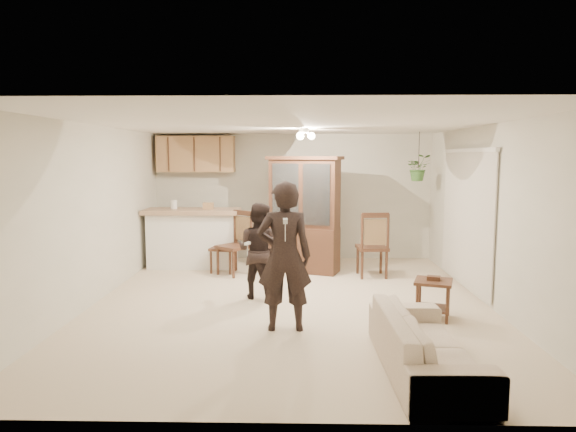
{
  "coord_description": "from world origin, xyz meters",
  "views": [
    {
      "loc": [
        0.13,
        -7.02,
        2.07
      ],
      "look_at": [
        -0.04,
        0.4,
        1.19
      ],
      "focal_mm": 32.0,
      "sensor_mm": 36.0,
      "label": 1
    }
  ],
  "objects_px": {
    "chair_bar": "(224,257)",
    "sofa": "(426,335)",
    "child": "(259,252)",
    "china_hutch": "(305,215)",
    "chair_hutch_left": "(234,257)",
    "side_table": "(433,299)",
    "adult": "(284,255)",
    "chair_hutch_right": "(372,258)"
  },
  "relations": [
    {
      "from": "chair_bar",
      "to": "sofa",
      "type": "bearing_deg",
      "value": -48.42
    },
    {
      "from": "sofa",
      "to": "child",
      "type": "bearing_deg",
      "value": 33.53
    },
    {
      "from": "china_hutch",
      "to": "chair_bar",
      "type": "xyz_separation_m",
      "value": [
        -1.45,
        -0.07,
        -0.75
      ]
    },
    {
      "from": "chair_bar",
      "to": "chair_hutch_left",
      "type": "relative_size",
      "value": 0.87
    },
    {
      "from": "sofa",
      "to": "child",
      "type": "xyz_separation_m",
      "value": [
        -1.8,
        2.58,
        0.31
      ]
    },
    {
      "from": "child",
      "to": "chair_hutch_left",
      "type": "distance_m",
      "value": 1.61
    },
    {
      "from": "china_hutch",
      "to": "chair_bar",
      "type": "height_order",
      "value": "china_hutch"
    },
    {
      "from": "side_table",
      "to": "sofa",
      "type": "bearing_deg",
      "value": -106.81
    },
    {
      "from": "sofa",
      "to": "chair_hutch_left",
      "type": "xyz_separation_m",
      "value": [
        -2.34,
        4.04,
        -0.05
      ]
    },
    {
      "from": "adult",
      "to": "chair_bar",
      "type": "distance_m",
      "value": 3.33
    },
    {
      "from": "chair_hutch_left",
      "to": "adult",
      "type": "bearing_deg",
      "value": -30.73
    },
    {
      "from": "chair_hutch_left",
      "to": "chair_hutch_right",
      "type": "distance_m",
      "value": 2.39
    },
    {
      "from": "side_table",
      "to": "chair_hutch_left",
      "type": "distance_m",
      "value": 3.71
    },
    {
      "from": "sofa",
      "to": "chair_hutch_right",
      "type": "relative_size",
      "value": 1.66
    },
    {
      "from": "chair_bar",
      "to": "chair_hutch_left",
      "type": "distance_m",
      "value": 0.3
    },
    {
      "from": "china_hutch",
      "to": "chair_hutch_left",
      "type": "distance_m",
      "value": 1.44
    },
    {
      "from": "china_hutch",
      "to": "side_table",
      "type": "bearing_deg",
      "value": -39.97
    },
    {
      "from": "sofa",
      "to": "side_table",
      "type": "bearing_deg",
      "value": -18.17
    },
    {
      "from": "sofa",
      "to": "adult",
      "type": "distance_m",
      "value": 1.9
    },
    {
      "from": "chair_bar",
      "to": "chair_hutch_left",
      "type": "height_order",
      "value": "chair_hutch_left"
    },
    {
      "from": "child",
      "to": "chair_hutch_right",
      "type": "bearing_deg",
      "value": -118.93
    },
    {
      "from": "child",
      "to": "chair_hutch_right",
      "type": "distance_m",
      "value": 2.33
    },
    {
      "from": "sofa",
      "to": "chair_hutch_right",
      "type": "bearing_deg",
      "value": -1.99
    },
    {
      "from": "child",
      "to": "china_hutch",
      "type": "bearing_deg",
      "value": -87.22
    },
    {
      "from": "adult",
      "to": "china_hutch",
      "type": "relative_size",
      "value": 0.87
    },
    {
      "from": "adult",
      "to": "chair_hutch_right",
      "type": "relative_size",
      "value": 1.59
    },
    {
      "from": "adult",
      "to": "china_hutch",
      "type": "xyz_separation_m",
      "value": [
        0.27,
        3.12,
        0.12
      ]
    },
    {
      "from": "chair_hutch_left",
      "to": "chair_hutch_right",
      "type": "height_order",
      "value": "chair_hutch_right"
    },
    {
      "from": "sofa",
      "to": "chair_hutch_right",
      "type": "xyz_separation_m",
      "value": [
        0.04,
        3.95,
        -0.05
      ]
    },
    {
      "from": "adult",
      "to": "chair_hutch_left",
      "type": "bearing_deg",
      "value": -74.53
    },
    {
      "from": "child",
      "to": "chair_bar",
      "type": "xyz_separation_m",
      "value": [
        -0.76,
        1.67,
        -0.4
      ]
    },
    {
      "from": "sofa",
      "to": "chair_hutch_right",
      "type": "height_order",
      "value": "chair_hutch_right"
    },
    {
      "from": "side_table",
      "to": "chair_bar",
      "type": "height_order",
      "value": "chair_bar"
    },
    {
      "from": "chair_hutch_left",
      "to": "chair_bar",
      "type": "bearing_deg",
      "value": 177.91
    },
    {
      "from": "adult",
      "to": "side_table",
      "type": "relative_size",
      "value": 3.14
    },
    {
      "from": "side_table",
      "to": "chair_hutch_left",
      "type": "relative_size",
      "value": 0.52
    },
    {
      "from": "chair_hutch_left",
      "to": "side_table",
      "type": "bearing_deg",
      "value": 0.63
    },
    {
      "from": "china_hutch",
      "to": "chair_hutch_right",
      "type": "distance_m",
      "value": 1.4
    },
    {
      "from": "china_hutch",
      "to": "side_table",
      "type": "distance_m",
      "value": 3.2
    },
    {
      "from": "sofa",
      "to": "child",
      "type": "height_order",
      "value": "child"
    },
    {
      "from": "sofa",
      "to": "adult",
      "type": "relative_size",
      "value": 1.04
    },
    {
      "from": "child",
      "to": "chair_hutch_right",
      "type": "height_order",
      "value": "child"
    }
  ]
}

